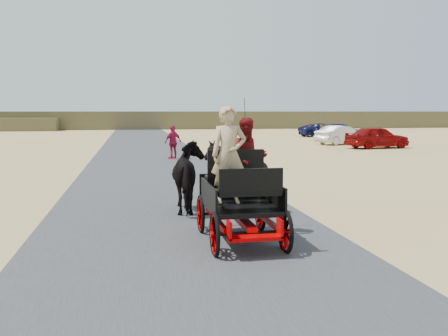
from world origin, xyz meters
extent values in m
plane|color=tan|center=(0.00, 0.00, 0.00)|extent=(140.00, 140.00, 0.00)
cube|color=#38383A|center=(0.00, 0.00, 0.01)|extent=(6.00, 140.00, 0.01)
cube|color=brown|center=(0.00, 62.00, 1.20)|extent=(140.00, 6.00, 2.40)
imported|color=black|center=(0.40, 4.06, 0.85)|extent=(0.91, 2.01, 1.70)
imported|color=black|center=(1.50, 4.06, 0.85)|extent=(1.37, 1.54, 1.70)
imported|color=tan|center=(0.75, 1.11, 1.62)|extent=(0.66, 0.43, 1.80)
imported|color=#660C0F|center=(1.25, 1.66, 1.51)|extent=(0.77, 0.60, 1.58)
imported|color=#A4123C|center=(1.09, 17.56, 0.86)|extent=(1.08, 0.90, 1.73)
imported|color=maroon|center=(14.91, 22.49, 0.73)|extent=(4.49, 2.37, 1.46)
imported|color=silver|center=(14.23, 26.66, 0.69)|extent=(4.40, 3.03, 1.38)
imported|color=navy|center=(16.47, 31.33, 0.69)|extent=(5.13, 3.36, 1.38)
imported|color=navy|center=(17.11, 37.37, 0.64)|extent=(4.70, 2.27, 1.29)
camera|label=1|loc=(-1.02, -7.88, 2.42)|focal=40.00mm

